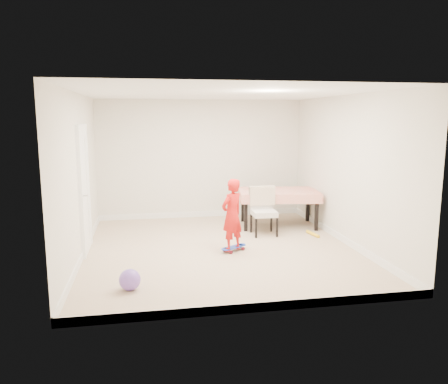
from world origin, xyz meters
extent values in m
plane|color=tan|center=(0.00, 0.00, 0.00)|extent=(5.00, 5.00, 0.00)
cube|color=white|center=(0.00, 0.00, 2.58)|extent=(4.50, 5.00, 0.04)
cube|color=beige|center=(0.00, 2.48, 1.30)|extent=(4.50, 0.04, 2.60)
cube|color=beige|center=(0.00, -2.48, 1.30)|extent=(4.50, 0.04, 2.60)
cube|color=beige|center=(-2.23, 0.00, 1.30)|extent=(0.04, 5.00, 2.60)
cube|color=beige|center=(2.23, 0.00, 1.30)|extent=(0.04, 5.00, 2.60)
cube|color=white|center=(-2.22, 0.30, 1.02)|extent=(0.11, 0.94, 2.11)
cube|color=white|center=(0.00, 2.49, 0.06)|extent=(4.50, 0.02, 0.12)
cube|color=white|center=(0.00, -2.49, 0.06)|extent=(4.50, 0.02, 0.12)
cube|color=white|center=(-2.24, 0.00, 0.06)|extent=(0.02, 5.00, 0.12)
cube|color=white|center=(2.24, 0.00, 0.06)|extent=(0.02, 5.00, 0.12)
imported|color=red|center=(0.16, -0.21, 0.60)|extent=(0.52, 0.49, 1.20)
sphere|color=#7952C5|center=(-1.46, -1.56, 0.14)|extent=(0.28, 0.28, 0.28)
cylinder|color=yellow|center=(1.88, 0.53, 0.03)|extent=(0.13, 0.40, 0.06)
camera|label=1|loc=(-1.21, -7.07, 2.22)|focal=35.00mm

